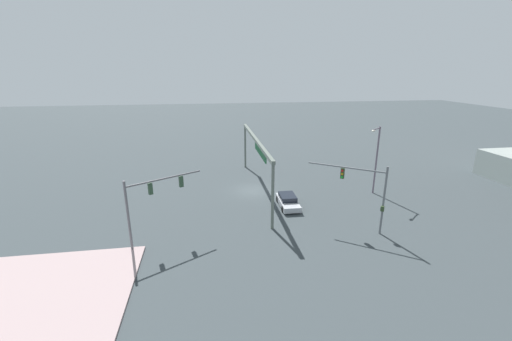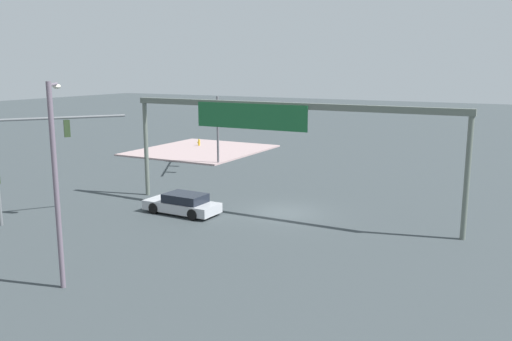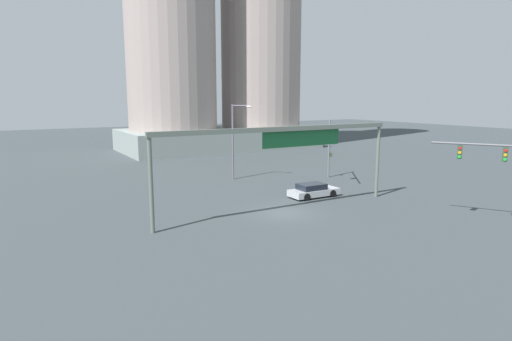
{
  "view_description": "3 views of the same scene",
  "coord_description": "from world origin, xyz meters",
  "views": [
    {
      "loc": [
        36.62,
        -5.26,
        14.08
      ],
      "look_at": [
        1.43,
        0.23,
        2.98
      ],
      "focal_mm": 22.87,
      "sensor_mm": 36.0,
      "label": 1
    },
    {
      "loc": [
        -13.01,
        27.84,
        8.49
      ],
      "look_at": [
        2.0,
        -0.09,
        2.31
      ],
      "focal_mm": 37.6,
      "sensor_mm": 36.0,
      "label": 2
    },
    {
      "loc": [
        -17.54,
        -25.45,
        8.54
      ],
      "look_at": [
        -2.05,
        0.8,
        3.33
      ],
      "focal_mm": 29.62,
      "sensor_mm": 36.0,
      "label": 3
    }
  ],
  "objects": [
    {
      "name": "streetlamp_curved_arm",
      "position": [
        3.09,
        13.9,
        4.6
      ],
      "size": [
        1.59,
        1.84,
        7.96
      ],
      "rotation": [
        0.0,
        0.0,
        -0.87
      ],
      "color": "slate",
      "rests_on": "ground"
    },
    {
      "name": "ground_plane",
      "position": [
        0.0,
        0.0,
        0.0
      ],
      "size": [
        213.28,
        213.28,
        0.0
      ],
      "primitive_type": "plane",
      "color": "#373F42"
    },
    {
      "name": "traffic_signal_opposite_side",
      "position": [
        11.46,
        8.39,
        4.19
      ],
      "size": [
        4.56,
        5.69,
        6.26
      ],
      "rotation": [
        0.0,
        0.0,
        -2.21
      ],
      "color": "slate",
      "rests_on": "ground"
    },
    {
      "name": "sedan_car_approaching",
      "position": [
        5.14,
        3.11,
        0.57
      ],
      "size": [
        4.53,
        1.98,
        1.21
      ],
      "rotation": [
        0.0,
        0.0,
        -0.02
      ],
      "color": "#B1B5BB",
      "rests_on": "ground"
    },
    {
      "name": "traffic_signal_near_corner",
      "position": [
        10.96,
        -9.94,
        4.22
      ],
      "size": [
        3.57,
        5.77,
        5.95
      ],
      "rotation": [
        0.0,
        0.0,
        2.11
      ],
      "color": "#5D5D63",
      "rests_on": "ground"
    },
    {
      "name": "overhead_sign_gantry",
      "position": [
        0.39,
        0.45,
        5.46
      ],
      "size": [
        20.38,
        0.43,
        6.5
      ],
      "color": "#5D685F",
      "rests_on": "ground"
    }
  ]
}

